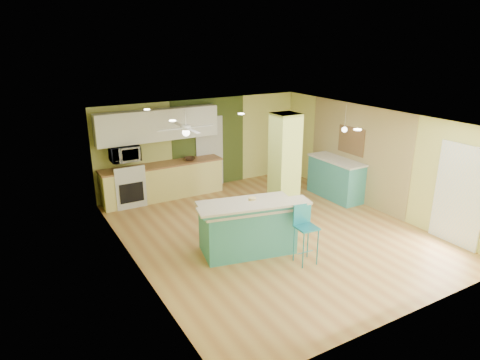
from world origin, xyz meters
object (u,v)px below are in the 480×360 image
(bar_stool, at_px, (304,224))
(canister, at_px, (252,202))
(fruit_bowl, at_px, (190,159))
(side_counter, at_px, (336,178))
(peninsula, at_px, (248,227))

(bar_stool, relative_size, canister, 6.00)
(fruit_bowl, height_order, canister, canister)
(bar_stool, bearing_deg, canister, 136.94)
(bar_stool, relative_size, side_counter, 0.70)
(bar_stool, distance_m, canister, 1.07)
(bar_stool, xyz_separation_m, side_counter, (2.90, 2.32, -0.23))
(side_counter, xyz_separation_m, fruit_bowl, (-3.24, 2.21, 0.45))
(peninsula, bearing_deg, fruit_bowl, 96.31)
(bar_stool, distance_m, fruit_bowl, 4.55)
(peninsula, xyz_separation_m, side_counter, (3.60, 1.44, 0.00))
(bar_stool, bearing_deg, fruit_bowl, 98.67)
(peninsula, relative_size, side_counter, 1.34)
(bar_stool, bearing_deg, side_counter, 43.04)
(fruit_bowl, bearing_deg, bar_stool, -85.70)
(peninsula, height_order, bar_stool, peninsula)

